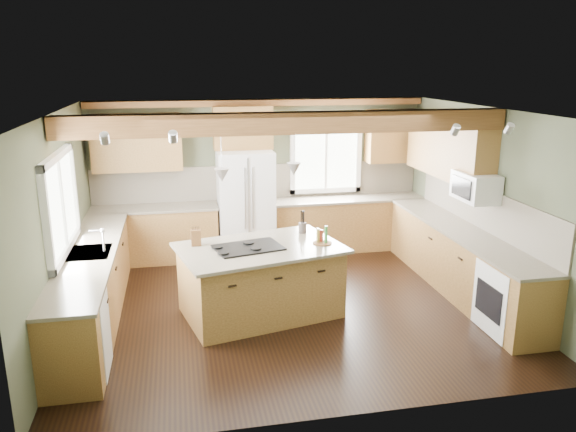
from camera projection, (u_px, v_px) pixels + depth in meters
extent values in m
plane|color=black|center=(289.00, 306.00, 7.58)|extent=(5.60, 5.60, 0.00)
plane|color=silver|center=(289.00, 111.00, 6.89)|extent=(5.60, 5.60, 0.00)
plane|color=#434934|center=(260.00, 176.00, 9.60)|extent=(5.60, 0.00, 5.60)
plane|color=#434934|center=(59.00, 225.00, 6.71)|extent=(0.00, 5.00, 5.00)
plane|color=#434934|center=(487.00, 203.00, 7.76)|extent=(0.00, 5.00, 5.00)
cube|color=#543218|center=(291.00, 123.00, 6.79)|extent=(5.55, 0.26, 0.26)
cube|color=#543218|center=(260.00, 103.00, 9.18)|extent=(5.55, 0.20, 0.10)
cube|color=brown|center=(260.00, 181.00, 9.61)|extent=(5.58, 0.03, 0.58)
cube|color=brown|center=(483.00, 208.00, 7.83)|extent=(0.03, 3.70, 0.58)
cube|color=brown|center=(156.00, 235.00, 9.20)|extent=(2.02, 0.60, 0.88)
cube|color=#484235|center=(154.00, 208.00, 9.08)|extent=(2.06, 0.64, 0.04)
cube|color=brown|center=(347.00, 224.00, 9.82)|extent=(2.62, 0.60, 0.88)
cube|color=#484235|center=(348.00, 199.00, 9.70)|extent=(2.66, 0.64, 0.04)
cube|color=brown|center=(93.00, 288.00, 7.04)|extent=(0.60, 3.70, 0.88)
cube|color=#484235|center=(89.00, 254.00, 6.92)|extent=(0.64, 3.74, 0.04)
cube|color=brown|center=(460.00, 262.00, 7.98)|extent=(0.60, 3.70, 0.88)
cube|color=#484235|center=(463.00, 231.00, 7.86)|extent=(0.64, 3.74, 0.04)
cube|color=brown|center=(137.00, 143.00, 8.89)|extent=(1.40, 0.35, 0.90)
cube|color=brown|center=(243.00, 128.00, 9.15)|extent=(0.96, 0.35, 0.70)
cube|color=brown|center=(448.00, 147.00, 8.41)|extent=(0.35, 2.20, 0.90)
cube|color=brown|center=(393.00, 136.00, 9.69)|extent=(0.90, 0.35, 0.90)
cube|color=white|center=(60.00, 204.00, 6.69)|extent=(0.04, 1.60, 1.05)
cube|color=white|center=(325.00, 160.00, 9.73)|extent=(1.10, 0.04, 1.00)
cube|color=#262628|center=(89.00, 253.00, 6.91)|extent=(0.50, 0.65, 0.03)
cylinder|color=#B2B2B7|center=(103.00, 241.00, 6.91)|extent=(0.02, 0.02, 0.28)
cube|color=white|center=(77.00, 337.00, 5.81)|extent=(0.60, 0.60, 0.84)
cube|color=white|center=(511.00, 299.00, 6.75)|extent=(0.60, 0.72, 0.84)
cube|color=white|center=(476.00, 187.00, 7.60)|extent=(0.40, 0.70, 0.38)
cone|color=#B2B2B7|center=(222.00, 175.00, 6.68)|extent=(0.18, 0.18, 0.16)
cone|color=#B2B2B7|center=(294.00, 169.00, 7.06)|extent=(0.18, 0.18, 0.16)
cube|color=silver|center=(246.00, 205.00, 9.29)|extent=(0.90, 0.74, 1.80)
cube|color=brown|center=(260.00, 282.00, 7.25)|extent=(2.11, 1.56, 0.88)
cube|color=#484235|center=(260.00, 248.00, 7.13)|extent=(2.26, 1.71, 0.04)
cube|color=black|center=(248.00, 247.00, 7.06)|extent=(0.92, 0.72, 0.02)
cube|color=brown|center=(196.00, 238.00, 7.14)|extent=(0.13, 0.09, 0.21)
cylinder|color=#413734|center=(302.00, 228.00, 7.68)|extent=(0.14, 0.14, 0.14)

